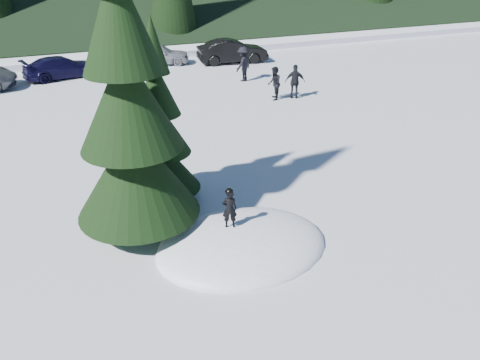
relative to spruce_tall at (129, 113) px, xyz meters
name	(u,v)px	position (x,y,z in m)	size (l,w,h in m)	color
ground	(242,246)	(2.20, -1.80, -3.32)	(200.00, 200.00, 0.00)	white
snow_mound	(242,246)	(2.20, -1.80, -3.32)	(4.48, 3.52, 0.96)	white
spruce_tall	(129,113)	(0.00, 0.00, 0.00)	(3.20, 3.20, 8.60)	black
spruce_short	(160,135)	(1.00, 1.40, -1.22)	(2.20, 2.20, 5.37)	black
child_skier	(229,209)	(1.98, -1.49, -2.32)	(0.38, 0.25, 1.04)	black
adult_0	(274,83)	(8.59, 9.25, -2.51)	(0.79, 0.62, 1.63)	black
adult_1	(295,82)	(9.65, 9.08, -2.48)	(0.98, 0.41, 1.68)	black
adult_2	(243,64)	(8.58, 13.12, -2.37)	(1.22, 0.70, 1.89)	black
car_3	(61,67)	(-0.81, 17.74, -2.71)	(1.72, 4.22, 1.23)	black
car_4	(157,54)	(5.09, 18.94, -2.65)	(1.58, 3.94, 1.34)	gray
car_5	(232,51)	(9.67, 17.51, -2.58)	(1.56, 4.49, 1.48)	black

